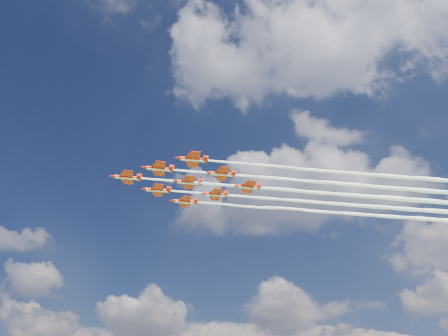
# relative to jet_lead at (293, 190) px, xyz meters

# --- Properties ---
(jet_lead) EXTENTS (108.12, 62.80, 2.69)m
(jet_lead) POSITION_rel_jet_lead_xyz_m (0.00, 0.00, 0.00)
(jet_lead) COLOR red
(jet_row2_port) EXTENTS (108.12, 62.80, 2.69)m
(jet_row2_port) POSITION_rel_jet_lead_xyz_m (12.72, -1.34, 0.00)
(jet_row2_port) COLOR red
(jet_row2_starb) EXTENTS (108.12, 62.80, 2.69)m
(jet_row2_starb) POSITION_rel_jet_lead_xyz_m (5.46, 11.57, 0.00)
(jet_row2_starb) COLOR red
(jet_row3_port) EXTENTS (108.12, 62.80, 2.69)m
(jet_row3_port) POSITION_rel_jet_lead_xyz_m (25.44, -2.69, 0.00)
(jet_row3_port) COLOR red
(jet_row3_centre) EXTENTS (108.12, 62.80, 2.69)m
(jet_row3_centre) POSITION_rel_jet_lead_xyz_m (18.18, 10.23, 0.00)
(jet_row3_centre) COLOR red
(jet_row3_starb) EXTENTS (108.12, 62.80, 2.69)m
(jet_row3_starb) POSITION_rel_jet_lead_xyz_m (10.92, 23.14, 0.00)
(jet_row3_starb) COLOR red
(jet_row4_port) EXTENTS (108.12, 62.80, 2.69)m
(jet_row4_port) POSITION_rel_jet_lead_xyz_m (30.90, 8.88, 0.00)
(jet_row4_port) COLOR red
(jet_row4_starb) EXTENTS (108.12, 62.80, 2.69)m
(jet_row4_starb) POSITION_rel_jet_lead_xyz_m (23.64, 21.79, 0.00)
(jet_row4_starb) COLOR red
(jet_tail) EXTENTS (108.12, 62.80, 2.69)m
(jet_tail) POSITION_rel_jet_lead_xyz_m (36.36, 20.45, 0.00)
(jet_tail) COLOR red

